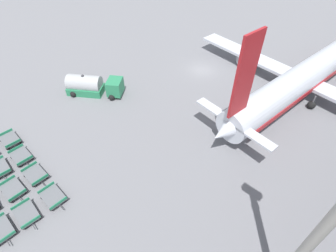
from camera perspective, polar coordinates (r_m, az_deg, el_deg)
name	(u,v)px	position (r m, az deg, el deg)	size (l,w,h in m)	color
ground_plane	(202,70)	(45.23, 7.40, 12.04)	(500.00, 500.00, 0.00)	gray
airplane	(309,74)	(43.44, 28.38, 9.91)	(37.81, 40.79, 14.01)	silver
fuel_tanker_secondary	(91,86)	(40.31, -16.35, 8.39)	(8.13, 6.72, 3.08)	#2D8C5B
baggage_dolly_row_near_col_d	(1,230)	(29.34, -32.62, -18.53)	(3.31, 1.92, 0.92)	slate
baggage_dolly_row_mid_a_col_c	(13,189)	(31.46, -30.68, -11.78)	(3.28, 1.87, 0.92)	slate
baggage_dolly_row_mid_a_col_d	(26,214)	(29.11, -28.45, -16.50)	(3.34, 2.00, 0.92)	slate
baggage_dolly_row_mid_b_col_a	(10,140)	(36.88, -31.18, -2.54)	(3.32, 1.96, 0.92)	slate
baggage_dolly_row_mid_b_col_b	(21,156)	(34.20, -29.35, -5.71)	(3.31, 1.92, 0.92)	slate
baggage_dolly_row_mid_b_col_c	(35,175)	(31.61, -26.92, -9.40)	(3.29, 1.88, 0.92)	slate
baggage_dolly_row_mid_b_col_d	(53,197)	(29.13, -23.76, -13.91)	(3.31, 1.92, 0.92)	slate
apron_light_mast	(335,216)	(16.17, 32.65, -16.09)	(2.00, 0.75, 20.00)	#ADA89E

